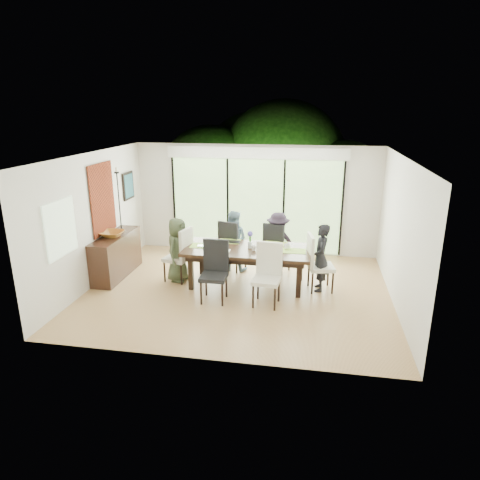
% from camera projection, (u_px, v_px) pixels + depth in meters
% --- Properties ---
extents(floor, '(6.00, 5.00, 0.01)m').
position_uv_depth(floor, '(238.00, 291.00, 8.65)').
color(floor, olive).
rests_on(floor, ground).
extents(ceiling, '(6.00, 5.00, 0.01)m').
position_uv_depth(ceiling, '(238.00, 155.00, 7.84)').
color(ceiling, white).
rests_on(ceiling, wall_back).
extents(wall_back, '(6.00, 0.02, 2.70)m').
position_uv_depth(wall_back, '(256.00, 200.00, 10.60)').
color(wall_back, beige).
rests_on(wall_back, floor).
extents(wall_front, '(6.00, 0.02, 2.70)m').
position_uv_depth(wall_front, '(205.00, 275.00, 5.88)').
color(wall_front, silver).
rests_on(wall_front, floor).
extents(wall_left, '(0.02, 5.00, 2.70)m').
position_uv_depth(wall_left, '(93.00, 220.00, 8.74)').
color(wall_left, white).
rests_on(wall_left, floor).
extents(wall_right, '(0.02, 5.00, 2.70)m').
position_uv_depth(wall_right, '(401.00, 234.00, 7.74)').
color(wall_right, white).
rests_on(wall_right, floor).
extents(glass_doors, '(4.20, 0.02, 2.30)m').
position_uv_depth(glass_doors, '(255.00, 206.00, 10.61)').
color(glass_doors, '#598C3F').
rests_on(glass_doors, wall_back).
extents(blinds_header, '(4.40, 0.06, 0.28)m').
position_uv_depth(blinds_header, '(256.00, 153.00, 10.21)').
color(blinds_header, white).
rests_on(blinds_header, wall_back).
extents(mullion_a, '(0.05, 0.04, 2.30)m').
position_uv_depth(mullion_a, '(174.00, 203.00, 10.95)').
color(mullion_a, black).
rests_on(mullion_a, wall_back).
extents(mullion_b, '(0.05, 0.04, 2.30)m').
position_uv_depth(mullion_b, '(228.00, 205.00, 10.71)').
color(mullion_b, black).
rests_on(mullion_b, wall_back).
extents(mullion_c, '(0.05, 0.04, 2.30)m').
position_uv_depth(mullion_c, '(284.00, 207.00, 10.48)').
color(mullion_c, black).
rests_on(mullion_c, wall_back).
extents(mullion_d, '(0.05, 0.04, 2.30)m').
position_uv_depth(mullion_d, '(342.00, 209.00, 10.25)').
color(mullion_d, black).
rests_on(mullion_d, wall_back).
extents(side_window, '(0.02, 0.90, 1.00)m').
position_uv_depth(side_window, '(61.00, 229.00, 7.56)').
color(side_window, '#8CAD7F').
rests_on(side_window, wall_left).
extents(deck, '(6.00, 1.80, 0.10)m').
position_uv_depth(deck, '(260.00, 243.00, 11.86)').
color(deck, brown).
rests_on(deck, ground).
extents(rail_top, '(6.00, 0.08, 0.06)m').
position_uv_depth(rail_top, '(263.00, 215.00, 12.43)').
color(rail_top, brown).
rests_on(rail_top, deck).
extents(foliage_left, '(3.20, 3.20, 3.20)m').
position_uv_depth(foliage_left, '(211.00, 177.00, 13.40)').
color(foliage_left, '#14380F').
rests_on(foliage_left, ground).
extents(foliage_mid, '(4.00, 4.00, 4.00)m').
position_uv_depth(foliage_mid, '(283.00, 165.00, 13.49)').
color(foliage_mid, '#14380F').
rests_on(foliage_mid, ground).
extents(foliage_right, '(2.80, 2.80, 2.80)m').
position_uv_depth(foliage_right, '(341.00, 188.00, 12.60)').
color(foliage_right, '#14380F').
rests_on(foliage_right, ground).
extents(foliage_far, '(3.60, 3.60, 3.60)m').
position_uv_depth(foliage_far, '(255.00, 167.00, 14.37)').
color(foliage_far, '#14380F').
rests_on(foliage_far, ground).
extents(table_top, '(2.56, 1.17, 0.06)m').
position_uv_depth(table_top, '(247.00, 250.00, 8.72)').
color(table_top, black).
rests_on(table_top, floor).
extents(table_apron, '(2.34, 0.96, 0.11)m').
position_uv_depth(table_apron, '(247.00, 254.00, 8.75)').
color(table_apron, black).
rests_on(table_apron, floor).
extents(table_leg_fl, '(0.10, 0.10, 0.74)m').
position_uv_depth(table_leg_fl, '(191.00, 272.00, 8.61)').
color(table_leg_fl, black).
rests_on(table_leg_fl, floor).
extents(table_leg_fr, '(0.10, 0.10, 0.74)m').
position_uv_depth(table_leg_fr, '(299.00, 280.00, 8.25)').
color(table_leg_fr, black).
rests_on(table_leg_fr, floor).
extents(table_leg_bl, '(0.10, 0.10, 0.74)m').
position_uv_depth(table_leg_bl, '(202.00, 258.00, 9.42)').
color(table_leg_bl, black).
rests_on(table_leg_bl, floor).
extents(table_leg_br, '(0.10, 0.10, 0.74)m').
position_uv_depth(table_leg_br, '(301.00, 264.00, 9.06)').
color(table_leg_br, black).
rests_on(table_leg_br, floor).
extents(chair_left_end, '(0.59, 0.59, 1.17)m').
position_uv_depth(chair_left_end, '(177.00, 254.00, 9.02)').
color(chair_left_end, beige).
rests_on(chair_left_end, floor).
extents(chair_right_end, '(0.58, 0.58, 1.17)m').
position_uv_depth(chair_right_end, '(321.00, 263.00, 8.52)').
color(chair_right_end, white).
rests_on(chair_right_end, floor).
extents(chair_far_left, '(0.63, 0.63, 1.17)m').
position_uv_depth(chair_far_left, '(233.00, 244.00, 9.64)').
color(chair_far_left, black).
rests_on(chair_far_left, floor).
extents(chair_far_right, '(0.63, 0.63, 1.17)m').
position_uv_depth(chair_far_right, '(278.00, 247.00, 9.48)').
color(chair_far_right, black).
rests_on(chair_far_right, floor).
extents(chair_near_left, '(0.50, 0.50, 1.17)m').
position_uv_depth(chair_near_left, '(214.00, 272.00, 8.04)').
color(chair_near_left, black).
rests_on(chair_near_left, floor).
extents(chair_near_right, '(0.53, 0.53, 1.17)m').
position_uv_depth(chair_near_right, '(266.00, 276.00, 7.87)').
color(chair_near_right, white).
rests_on(chair_near_right, floor).
extents(person_left_end, '(0.53, 0.71, 1.37)m').
position_uv_depth(person_left_end, '(178.00, 250.00, 8.99)').
color(person_left_end, '#3D4930').
rests_on(person_left_end, floor).
extents(person_right_end, '(0.44, 0.66, 1.37)m').
position_uv_depth(person_right_end, '(321.00, 258.00, 8.50)').
color(person_right_end, black).
rests_on(person_right_end, floor).
extents(person_far_left, '(0.70, 0.50, 1.37)m').
position_uv_depth(person_far_left, '(233.00, 240.00, 9.60)').
color(person_far_left, '#7696AA').
rests_on(person_far_left, floor).
extents(person_far_right, '(0.68, 0.47, 1.37)m').
position_uv_depth(person_far_right, '(278.00, 243.00, 9.43)').
color(person_far_right, '#241C2A').
rests_on(person_far_right, floor).
extents(placemat_left, '(0.47, 0.34, 0.01)m').
position_uv_depth(placemat_left, '(202.00, 246.00, 8.86)').
color(placemat_left, '#90BB42').
rests_on(placemat_left, table_top).
extents(placemat_right, '(0.47, 0.34, 0.01)m').
position_uv_depth(placemat_right, '(294.00, 251.00, 8.55)').
color(placemat_right, '#95C546').
rests_on(placemat_right, table_top).
extents(placemat_far_l, '(0.47, 0.34, 0.01)m').
position_uv_depth(placemat_far_l, '(229.00, 241.00, 9.16)').
color(placemat_far_l, '#96BC43').
rests_on(placemat_far_l, table_top).
extents(placemat_far_r, '(0.47, 0.34, 0.01)m').
position_uv_depth(placemat_far_r, '(276.00, 244.00, 8.99)').
color(placemat_far_r, '#A1BC43').
rests_on(placemat_far_r, table_top).
extents(placemat_paper, '(0.47, 0.34, 0.01)m').
position_uv_depth(placemat_paper, '(218.00, 251.00, 8.52)').
color(placemat_paper, white).
rests_on(placemat_paper, table_top).
extents(tablet_far_l, '(0.28, 0.19, 0.01)m').
position_uv_depth(tablet_far_l, '(234.00, 242.00, 9.09)').
color(tablet_far_l, black).
rests_on(tablet_far_l, table_top).
extents(tablet_far_r, '(0.26, 0.18, 0.01)m').
position_uv_depth(tablet_far_r, '(273.00, 244.00, 8.95)').
color(tablet_far_r, black).
rests_on(tablet_far_r, table_top).
extents(papers, '(0.32, 0.23, 0.00)m').
position_uv_depth(papers, '(281.00, 251.00, 8.54)').
color(papers, white).
rests_on(papers, table_top).
extents(platter_base, '(0.28, 0.28, 0.03)m').
position_uv_depth(platter_base, '(218.00, 251.00, 8.51)').
color(platter_base, white).
rests_on(platter_base, table_top).
extents(platter_snacks, '(0.21, 0.21, 0.01)m').
position_uv_depth(platter_snacks, '(218.00, 250.00, 8.50)').
color(platter_snacks, orange).
rests_on(platter_snacks, table_top).
extents(vase, '(0.09, 0.09, 0.13)m').
position_uv_depth(vase, '(250.00, 245.00, 8.73)').
color(vase, silver).
rests_on(vase, table_top).
extents(hyacinth_stems, '(0.04, 0.04, 0.17)m').
position_uv_depth(hyacinth_stems, '(250.00, 239.00, 8.69)').
color(hyacinth_stems, '#337226').
rests_on(hyacinth_stems, table_top).
extents(hyacinth_blooms, '(0.12, 0.12, 0.12)m').
position_uv_depth(hyacinth_blooms, '(250.00, 234.00, 8.66)').
color(hyacinth_blooms, '#5B4CBE').
rests_on(hyacinth_blooms, table_top).
extents(laptop, '(0.35, 0.23, 0.03)m').
position_uv_depth(laptop, '(206.00, 247.00, 8.75)').
color(laptop, silver).
rests_on(laptop, table_top).
extents(cup_a, '(0.18, 0.18, 0.10)m').
position_uv_depth(cup_a, '(215.00, 242.00, 8.95)').
color(cup_a, white).
rests_on(cup_a, table_top).
extents(cup_b, '(0.14, 0.14, 0.10)m').
position_uv_depth(cup_b, '(254.00, 248.00, 8.57)').
color(cup_b, white).
rests_on(cup_b, table_top).
extents(cup_c, '(0.19, 0.19, 0.10)m').
position_uv_depth(cup_c, '(287.00, 247.00, 8.65)').
color(cup_c, white).
rests_on(cup_c, table_top).
extents(book, '(0.20, 0.26, 0.02)m').
position_uv_depth(book, '(260.00, 248.00, 8.71)').
color(book, white).
rests_on(book, table_top).
extents(sideboard, '(0.46, 1.63, 0.92)m').
position_uv_depth(sideboard, '(116.00, 255.00, 9.31)').
color(sideboard, black).
rests_on(sideboard, floor).
extents(bowl, '(0.49, 0.49, 0.12)m').
position_uv_depth(bowl, '(112.00, 234.00, 9.06)').
color(bowl, '#8F591F').
rests_on(bowl, sideboard).
extents(candlestick_base, '(0.10, 0.10, 0.04)m').
position_uv_depth(candlestick_base, '(122.00, 230.00, 9.50)').
color(candlestick_base, black).
rests_on(candlestick_base, sideboard).
extents(candlestick_shaft, '(0.02, 0.02, 1.28)m').
position_uv_depth(candlestick_shaft, '(119.00, 202.00, 9.30)').
color(candlestick_shaft, black).
rests_on(candlestick_shaft, sideboard).
extents(candlestick_pan, '(0.10, 0.10, 0.03)m').
position_uv_depth(candlestick_pan, '(117.00, 173.00, 9.11)').
color(candlestick_pan, black).
rests_on(candlestick_pan, sideboard).
extents(candle, '(0.04, 0.04, 0.10)m').
position_uv_depth(candle, '(116.00, 170.00, 9.10)').
color(candle, silver).
rests_on(candle, sideboard).
extents(tapestry, '(0.02, 1.00, 1.50)m').
position_uv_depth(tapestry, '(103.00, 199.00, 9.00)').
color(tapestry, maroon).
rests_on(tapestry, wall_left).
extents(art_frame, '(0.03, 0.55, 0.65)m').
position_uv_depth(art_frame, '(128.00, 186.00, 10.21)').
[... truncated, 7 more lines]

